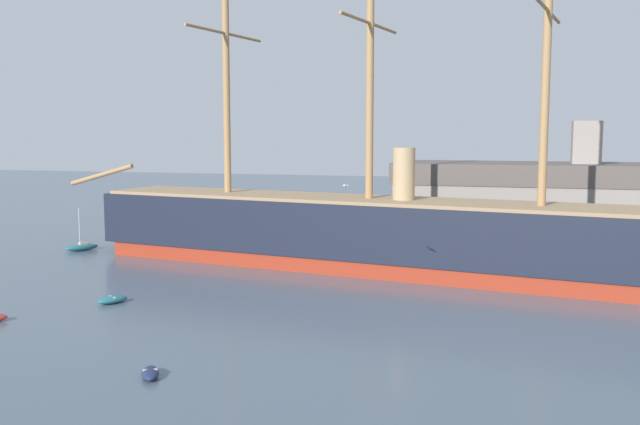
{
  "coord_description": "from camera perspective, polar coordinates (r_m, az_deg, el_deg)",
  "views": [
    {
      "loc": [
        18.53,
        -14.3,
        13.71
      ],
      "look_at": [
        3.7,
        39.83,
        7.28
      ],
      "focal_mm": 39.89,
      "sensor_mm": 36.0,
      "label": 1
    }
  ],
  "objects": [
    {
      "name": "sailboat_far_left",
      "position": [
        86.57,
        -18.56,
        -2.64
      ],
      "size": [
        3.11,
        3.81,
        4.98
      ],
      "color": "#236670",
      "rests_on": "ground"
    },
    {
      "name": "dockside_warehouse_right",
      "position": [
        89.15,
        19.42,
        0.54
      ],
      "size": [
        44.68,
        13.7,
        14.91
      ],
      "color": "#565659",
      "rests_on": "ground"
    },
    {
      "name": "tall_ship",
      "position": [
        70.59,
        3.93,
        -1.58
      ],
      "size": [
        71.36,
        19.92,
        34.54
      ],
      "color": "maroon",
      "rests_on": "ground"
    },
    {
      "name": "dinghy_alongside_bow",
      "position": [
        59.6,
        -16.31,
        -6.73
      ],
      "size": [
        2.24,
        2.7,
        0.59
      ],
      "color": "#236670",
      "rests_on": "ground"
    },
    {
      "name": "dinghy_near_centre",
      "position": [
        41.79,
        -13.47,
        -12.42
      ],
      "size": [
        1.86,
        2.37,
        0.51
      ],
      "color": "#1E284C",
      "rests_on": "ground"
    },
    {
      "name": "dinghy_distant_centre",
      "position": [
        82.88,
        2.38,
        -2.78
      ],
      "size": [
        2.06,
        2.66,
        0.58
      ],
      "color": "silver",
      "rests_on": "ground"
    },
    {
      "name": "seagull_in_flight",
      "position": [
        50.51,
        2.05,
        2.18
      ],
      "size": [
        0.53,
        1.07,
        0.13
      ],
      "color": "silver"
    },
    {
      "name": "sailboat_far_right",
      "position": [
        68.92,
        23.8,
        -5.04
      ],
      "size": [
        4.85,
        4.13,
        6.43
      ],
      "color": "#236670",
      "rests_on": "ground"
    }
  ]
}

